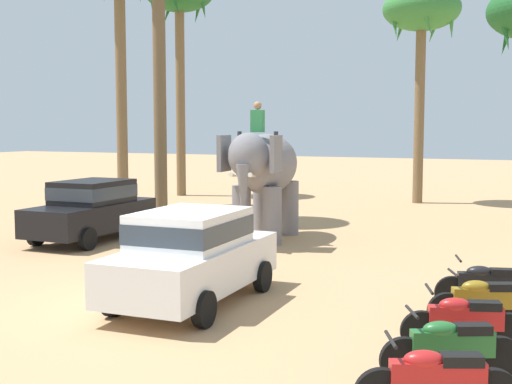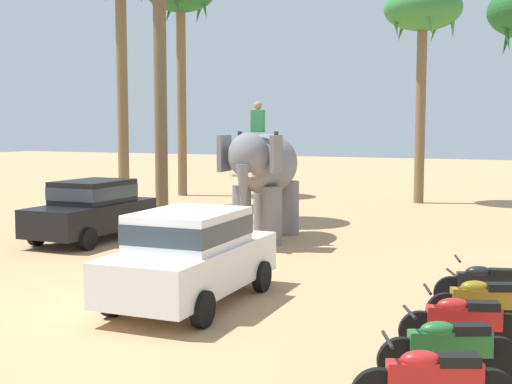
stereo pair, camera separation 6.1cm
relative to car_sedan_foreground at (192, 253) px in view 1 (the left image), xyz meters
name	(u,v)px [view 1 (the left image)]	position (x,y,z in m)	size (l,w,h in m)	color
ground_plane	(160,307)	(-0.42, -0.43, -0.93)	(120.00, 120.00, 0.00)	tan
car_sedan_foreground	(192,253)	(0.00, 0.00, 0.00)	(2.02, 4.17, 1.70)	white
car_parked_far_side	(92,208)	(-5.99, 4.73, 0.00)	(1.95, 4.13, 1.70)	black
elephant_with_mahout	(264,170)	(-1.61, 6.83, 1.06)	(1.98, 3.96, 3.88)	slate
motorcycle_nearest_camera	(437,381)	(4.86, -3.17, -0.46)	(1.68, 0.88, 0.94)	black
motorcycle_second_in_row	(452,348)	(4.84, -1.99, -0.46)	(1.66, 0.92, 0.94)	black
motorcycle_mid_row	(465,322)	(4.84, -0.76, -0.46)	(1.73, 0.78, 0.94)	black
motorcycle_fourth_in_row	(485,302)	(4.98, 0.50, -0.46)	(1.69, 0.87, 0.94)	black
motorcycle_far_in_row	(488,285)	(4.91, 1.66, -0.46)	(1.76, 0.71, 0.94)	black
palm_tree_near_hut	(422,16)	(0.48, 18.15, 6.85)	(3.20, 3.20, 8.97)	brown
palm_tree_far_back	(179,1)	(-10.25, 16.70, 8.04)	(3.20, 3.20, 10.28)	brown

